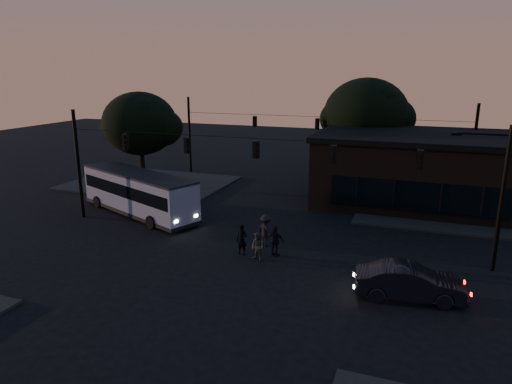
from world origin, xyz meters
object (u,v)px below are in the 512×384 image
(car, at_px, (410,282))
(pedestrian_d, at_px, (266,230))
(bus, at_px, (138,191))
(pedestrian_b, at_px, (258,247))
(building, at_px, (419,169))
(pedestrian_c, at_px, (275,241))
(pedestrian_a, at_px, (242,240))

(car, distance_m, pedestrian_d, 9.03)
(bus, height_order, pedestrian_b, bus)
(building, xyz_separation_m, bus, (-18.61, -10.11, -1.00))
(bus, distance_m, pedestrian_c, 12.17)
(pedestrian_a, bearing_deg, building, 61.73)
(building, distance_m, pedestrian_a, 17.09)
(car, bearing_deg, pedestrian_a, 67.74)
(pedestrian_b, bearing_deg, car, 12.25)
(building, distance_m, bus, 21.20)
(pedestrian_b, bearing_deg, pedestrian_d, 121.49)
(building, bearing_deg, car, -89.78)
(bus, bearing_deg, building, 51.41)
(pedestrian_a, xyz_separation_m, pedestrian_d, (0.84, 1.68, 0.09))
(pedestrian_a, bearing_deg, pedestrian_d, 66.95)
(car, bearing_deg, pedestrian_c, 61.33)
(pedestrian_c, bearing_deg, pedestrian_b, 63.06)
(pedestrian_b, bearing_deg, pedestrian_c, 76.90)
(building, xyz_separation_m, car, (0.06, -16.61, -1.92))
(car, distance_m, pedestrian_c, 7.63)
(bus, bearing_deg, pedestrian_c, 4.16)
(building, height_order, pedestrian_a, building)
(car, distance_m, pedestrian_b, 8.06)
(building, relative_size, bus, 1.40)
(pedestrian_b, xyz_separation_m, pedestrian_c, (0.71, 0.93, 0.10))
(pedestrian_a, relative_size, pedestrian_b, 1.10)
(pedestrian_a, relative_size, pedestrian_c, 0.98)
(bus, relative_size, pedestrian_d, 5.72)
(bus, bearing_deg, car, 3.69)
(pedestrian_b, bearing_deg, building, 86.59)
(building, bearing_deg, pedestrian_c, -116.90)
(bus, height_order, pedestrian_c, bus)
(bus, height_order, pedestrian_a, bus)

